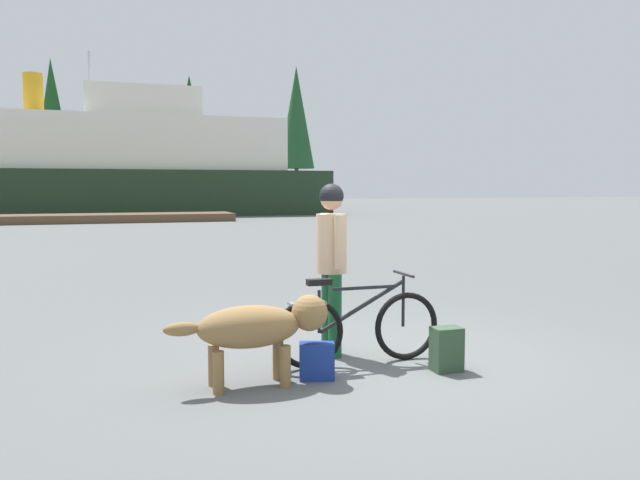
% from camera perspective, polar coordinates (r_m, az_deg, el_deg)
% --- Properties ---
extents(ground_plane, '(160.00, 160.00, 0.00)m').
position_cam_1_polar(ground_plane, '(6.74, 5.56, -10.46)').
color(ground_plane, '#595B5B').
extents(bicycle, '(1.74, 0.44, 0.90)m').
position_cam_1_polar(bicycle, '(6.41, 3.40, -7.75)').
color(bicycle, black).
rests_on(bicycle, ground_plane).
extents(person_cyclist, '(0.32, 0.53, 1.80)m').
position_cam_1_polar(person_cyclist, '(6.65, 1.03, -1.00)').
color(person_cyclist, '#19592D').
rests_on(person_cyclist, ground_plane).
extents(dog, '(1.47, 0.44, 0.79)m').
position_cam_1_polar(dog, '(5.73, -5.53, -7.75)').
color(dog, olive).
rests_on(dog, ground_plane).
extents(backpack, '(0.28, 0.20, 0.43)m').
position_cam_1_polar(backpack, '(6.33, 11.25, -9.55)').
color(backpack, '#334C33').
rests_on(backpack, ground_plane).
extents(handbag_pannier, '(0.36, 0.26, 0.34)m').
position_cam_1_polar(handbag_pannier, '(5.97, -0.29, -10.77)').
color(handbag_pannier, navy).
rests_on(handbag_pannier, ground_plane).
extents(dock_pier, '(18.39, 2.81, 0.40)m').
position_cam_1_polar(dock_pier, '(33.56, -23.63, 1.73)').
color(dock_pier, brown).
rests_on(dock_pier, ground_plane).
extents(ferry_boat, '(27.98, 7.14, 8.34)m').
position_cam_1_polar(ferry_boat, '(41.11, -19.19, 6.12)').
color(ferry_boat, '#1E331E').
rests_on(ferry_boat, ground_plane).
extents(sailboat_moored, '(8.81, 2.47, 9.70)m').
position_cam_1_polar(sailboat_moored, '(40.60, -19.61, 2.74)').
color(sailboat_moored, silver).
rests_on(sailboat_moored, ground_plane).
extents(pine_tree_far_left, '(3.27, 3.27, 12.37)m').
position_cam_1_polar(pine_tree_far_left, '(58.40, -22.82, 9.95)').
color(pine_tree_far_left, '#4C331E').
rests_on(pine_tree_far_left, ground_plane).
extents(pine_tree_center, '(4.31, 4.31, 10.11)m').
position_cam_1_polar(pine_tree_center, '(58.51, -19.58, 9.22)').
color(pine_tree_center, '#4C331E').
rests_on(pine_tree_center, ground_plane).
extents(pine_tree_far_right, '(3.44, 3.44, 13.21)m').
position_cam_1_polar(pine_tree_far_right, '(62.20, -2.13, 10.86)').
color(pine_tree_far_right, '#4C331E').
rests_on(pine_tree_far_right, ground_plane).
extents(pine_tree_mid_back, '(4.32, 4.32, 12.64)m').
position_cam_1_polar(pine_tree_mid_back, '(65.25, -11.56, 9.91)').
color(pine_tree_mid_back, '#4C331E').
rests_on(pine_tree_mid_back, ground_plane).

